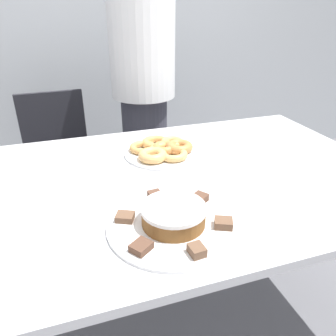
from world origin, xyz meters
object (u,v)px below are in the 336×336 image
(office_chair_left, at_px, (61,170))
(plate_donuts, at_px, (164,152))
(frosted_cake, at_px, (174,215))
(person_standing, at_px, (143,88))
(plate_cake, at_px, (173,225))

(office_chair_left, height_order, plate_donuts, office_chair_left)
(frosted_cake, bearing_deg, office_chair_left, 104.91)
(office_chair_left, xyz_separation_m, plate_donuts, (0.46, -0.71, 0.36))
(office_chair_left, distance_m, frosted_cake, 1.32)
(person_standing, height_order, frosted_cake, person_standing)
(plate_donuts, height_order, frosted_cake, frosted_cake)
(plate_cake, relative_size, plate_donuts, 1.13)
(plate_donuts, distance_m, frosted_cake, 0.52)
(office_chair_left, relative_size, frosted_cake, 4.58)
(plate_cake, bearing_deg, office_chair_left, 104.91)
(plate_cake, bearing_deg, plate_donuts, 75.17)
(office_chair_left, xyz_separation_m, plate_cake, (0.32, -1.22, 0.36))
(plate_cake, bearing_deg, person_standing, 79.41)
(plate_cake, distance_m, plate_donuts, 0.52)
(person_standing, bearing_deg, plate_cake, -100.59)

